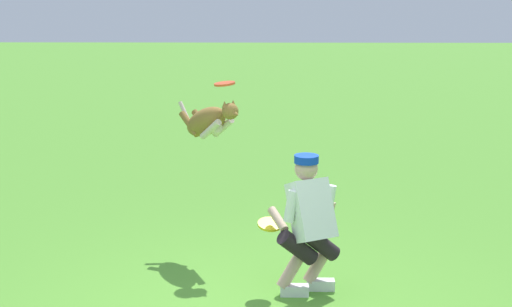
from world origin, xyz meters
TOP-DOWN VIEW (x-y plane):
  - person at (-0.51, -0.76)m, footprint 0.70×0.52m
  - dog at (0.49, -2.04)m, footprint 0.74×0.84m
  - frisbee_flying at (0.31, -1.93)m, footprint 0.31×0.31m
  - frisbee_held at (-0.15, -0.91)m, footprint 0.33×0.32m

SIDE VIEW (x-z plane):
  - frisbee_held at x=-0.15m, z-range 0.56..0.66m
  - person at x=-0.51m, z-range 0.05..1.34m
  - dog at x=0.49m, z-range 1.10..1.63m
  - frisbee_flying at x=0.31m, z-range 1.76..1.81m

